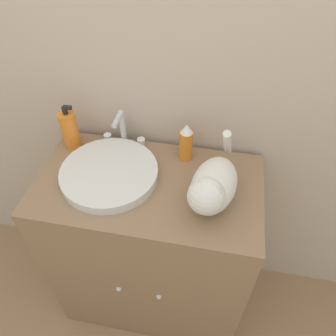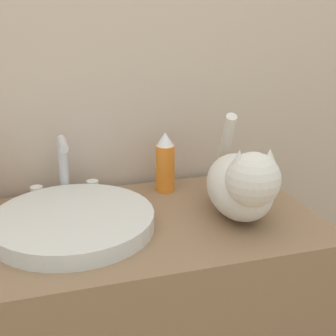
{
  "view_description": "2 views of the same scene",
  "coord_description": "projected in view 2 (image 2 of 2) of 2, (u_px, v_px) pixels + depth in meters",
  "views": [
    {
      "loc": [
        0.23,
        -0.55,
        1.79
      ],
      "look_at": [
        0.08,
        0.21,
        1.02
      ],
      "focal_mm": 35.0,
      "sensor_mm": 36.0,
      "label": 1
    },
    {
      "loc": [
        -0.22,
        -0.72,
        1.39
      ],
      "look_at": [
        0.06,
        0.2,
        1.04
      ],
      "focal_mm": 50.0,
      "sensor_mm": 36.0,
      "label": 2
    }
  ],
  "objects": [
    {
      "name": "sink_basin",
      "position": [
        73.0,
        222.0,
        1.04
      ],
      "size": [
        0.36,
        0.36,
        0.04
      ],
      "color": "silver",
      "rests_on": "vanity_cabinet"
    },
    {
      "name": "cat",
      "position": [
        242.0,
        184.0,
        1.07
      ],
      "size": [
        0.19,
        0.37,
        0.22
      ],
      "rotation": [
        0.0,
        0.0,
        -1.76
      ],
      "color": "silver",
      "rests_on": "vanity_cabinet"
    },
    {
      "name": "faucet",
      "position": [
        64.0,
        171.0,
        1.2
      ],
      "size": [
        0.18,
        0.1,
        0.17
      ],
      "color": "silver",
      "rests_on": "vanity_cabinet"
    },
    {
      "name": "spray_bottle",
      "position": [
        165.0,
        163.0,
        1.24
      ],
      "size": [
        0.05,
        0.05,
        0.16
      ],
      "color": "orange",
      "rests_on": "vanity_cabinet"
    },
    {
      "name": "wall_back",
      "position": [
        111.0,
        56.0,
        1.22
      ],
      "size": [
        6.0,
        0.05,
        2.5
      ],
      "color": "#C6B29E",
      "rests_on": "ground_plane"
    }
  ]
}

